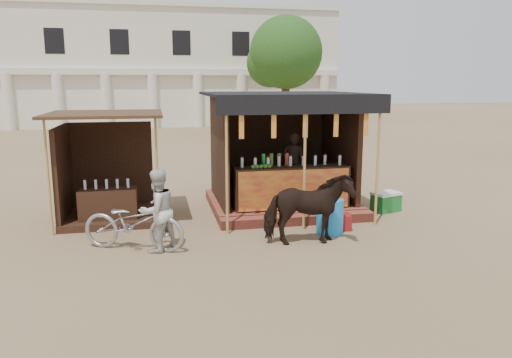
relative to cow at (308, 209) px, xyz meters
name	(u,v)px	position (x,y,z in m)	size (l,w,h in m)	color
ground	(274,258)	(-0.79, -0.58, -0.69)	(120.00, 120.00, 0.00)	#846B4C
main_stall	(283,167)	(0.23, 2.77, 0.34)	(3.60, 3.61, 2.78)	#963E31
secondary_stall	(101,182)	(-3.96, 2.65, 0.17)	(2.40, 2.40, 2.38)	#351F13
cow	(308,209)	(0.00, 0.00, 0.00)	(0.74, 1.62, 1.37)	black
motorbike	(134,223)	(-3.20, 0.36, -0.18)	(0.67, 1.93, 1.02)	#9B9CA4
bystander	(157,211)	(-2.76, 0.20, 0.07)	(0.73, 0.57, 1.51)	beige
blue_barrel	(330,216)	(0.66, 0.62, -0.33)	(0.55, 0.55, 0.70)	#1D83DB
red_crate	(341,222)	(0.97, 0.82, -0.52)	(0.41, 0.38, 0.32)	maroon
cooler	(386,202)	(2.57, 2.02, -0.45)	(0.75, 0.62, 0.46)	#19722B
background_building	(152,69)	(-2.79, 29.36, 3.30)	(26.00, 7.45, 8.18)	silver
tree	(282,55)	(5.02, 21.56, 3.95)	(4.50, 4.40, 7.00)	#382314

